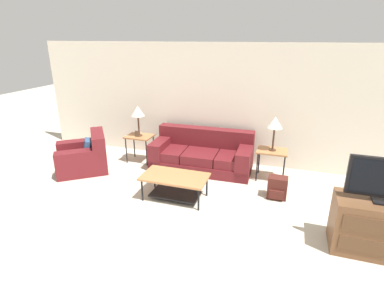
# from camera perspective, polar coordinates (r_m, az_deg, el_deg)

# --- Properties ---
(ground_plane) EXTENTS (24.00, 24.00, 0.00)m
(ground_plane) POSITION_cam_1_polar(r_m,az_deg,el_deg) (3.91, -10.16, -24.48)
(ground_plane) COLOR beige
(wall_back) EXTENTS (8.79, 0.06, 2.60)m
(wall_back) POSITION_cam_1_polar(r_m,az_deg,el_deg) (6.64, 5.19, 7.52)
(wall_back) COLOR silver
(wall_back) RESTS_ON ground_plane
(couch) EXTENTS (2.14, 0.99, 0.82)m
(couch) POSITION_cam_1_polar(r_m,az_deg,el_deg) (6.46, 1.95, -2.13)
(couch) COLOR maroon
(couch) RESTS_ON ground_plane
(armchair) EXTENTS (1.35, 1.34, 0.80)m
(armchair) POSITION_cam_1_polar(r_m,az_deg,el_deg) (6.78, -19.85, -2.36)
(armchair) COLOR maroon
(armchair) RESTS_ON ground_plane
(coffee_table) EXTENTS (1.14, 0.63, 0.44)m
(coffee_table) POSITION_cam_1_polar(r_m,az_deg,el_deg) (5.26, -3.29, -7.18)
(coffee_table) COLOR #A87042
(coffee_table) RESTS_ON ground_plane
(side_table_left) EXTENTS (0.58, 0.45, 0.61)m
(side_table_left) POSITION_cam_1_polar(r_m,az_deg,el_deg) (6.82, -9.98, 1.04)
(side_table_left) COLOR #A87042
(side_table_left) RESTS_ON ground_plane
(side_table_right) EXTENTS (0.58, 0.45, 0.61)m
(side_table_right) POSITION_cam_1_polar(r_m,az_deg,el_deg) (6.08, 14.99, -1.74)
(side_table_right) COLOR #A87042
(side_table_right) RESTS_ON ground_plane
(table_lamp_left) EXTENTS (0.29, 0.29, 0.68)m
(table_lamp_left) POSITION_cam_1_polar(r_m,az_deg,el_deg) (6.65, -10.29, 6.04)
(table_lamp_left) COLOR #472D1E
(table_lamp_left) RESTS_ON side_table_left
(table_lamp_right) EXTENTS (0.29, 0.29, 0.68)m
(table_lamp_right) POSITION_cam_1_polar(r_m,az_deg,el_deg) (5.88, 15.52, 3.82)
(table_lamp_right) COLOR #472D1E
(table_lamp_right) RESTS_ON side_table_right
(tv_console) EXTENTS (1.21, 0.55, 0.74)m
(tv_console) POSITION_cam_1_polar(r_m,az_deg,el_deg) (4.72, 32.50, -13.36)
(tv_console) COLOR brown
(tv_console) RESTS_ON ground_plane
(backpack) EXTENTS (0.33, 0.30, 0.40)m
(backpack) POSITION_cam_1_polar(r_m,az_deg,el_deg) (5.54, 15.92, -8.02)
(backpack) COLOR #4C1E19
(backpack) RESTS_ON ground_plane
(picture_frame) EXTENTS (0.10, 0.04, 0.13)m
(picture_frame) POSITION_cam_1_polar(r_m,az_deg,el_deg) (6.73, -10.42, 1.94)
(picture_frame) COLOR #4C3828
(picture_frame) RESTS_ON side_table_left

